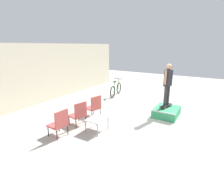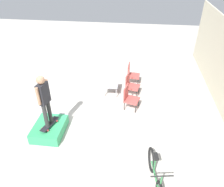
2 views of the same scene
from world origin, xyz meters
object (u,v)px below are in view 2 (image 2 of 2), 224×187
patio_chair_right (129,97)px  patio_chair_left (132,73)px  skateboard_on_ramp (50,124)px  skate_ramp_box (50,129)px  patio_chair_center (131,84)px  bicycle (155,176)px  person_skater (44,97)px  coffee_table (111,85)px

patio_chair_right → patio_chair_left: bearing=14.0°
skateboard_on_ramp → patio_chair_right: size_ratio=0.87×
skate_ramp_box → patio_chair_center: 3.69m
patio_chair_left → skateboard_on_ramp: bearing=149.1°
patio_chair_center → bicycle: bicycle is taller
person_skater → patio_chair_right: 3.20m
person_skater → patio_chair_center: bearing=149.9°
bicycle → skate_ramp_box: bearing=-123.9°
skateboard_on_ramp → person_skater: bearing=-74.0°
person_skater → patio_chair_center: size_ratio=1.89×
patio_chair_center → skate_ramp_box: bearing=148.6°
person_skater → patio_chair_left: 4.51m
patio_chair_left → bicycle: (5.14, 0.85, -0.12)m
skate_ramp_box → person_skater: 1.31m
patio_chair_center → bicycle: bearing=-156.3°
coffee_table → bicycle: bicycle is taller
patio_chair_left → bicycle: bearing=-167.4°
skate_ramp_box → bicycle: bearing=65.3°
skateboard_on_ramp → bicycle: (1.50, 3.32, -0.06)m
skate_ramp_box → coffee_table: size_ratio=1.67×
person_skater → bicycle: 3.81m
patio_chair_center → patio_chair_right: bearing=-167.6°
skate_ramp_box → person_skater: size_ratio=0.71×
coffee_table → patio_chair_right: (0.92, 0.81, 0.09)m
person_skater → bicycle: person_skater is taller
skate_ramp_box → skateboard_on_ramp: size_ratio=1.53×
skateboard_on_ramp → patio_chair_right: patio_chair_right is taller
patio_chair_right → bicycle: bicycle is taller
skateboard_on_ramp → bicycle: bearing=81.6°
bicycle → patio_chair_center: bearing=-177.9°
skate_ramp_box → patio_chair_left: size_ratio=1.33×
bicycle → person_skater: bearing=-123.6°
skate_ramp_box → patio_chair_center: (-2.65, 2.54, 0.31)m
patio_chair_right → bicycle: 3.37m
person_skater → coffee_table: size_ratio=2.36×
skateboard_on_ramp → patio_chair_right: 3.04m
patio_chair_right → person_skater: bearing=139.3°
skate_ramp_box → person_skater: bearing=49.1°
person_skater → patio_chair_left: person_skater is taller
skate_ramp_box → coffee_table: (-2.63, 1.73, 0.23)m
patio_chair_center → person_skater: bearing=149.9°
patio_chair_left → patio_chair_center: 0.93m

